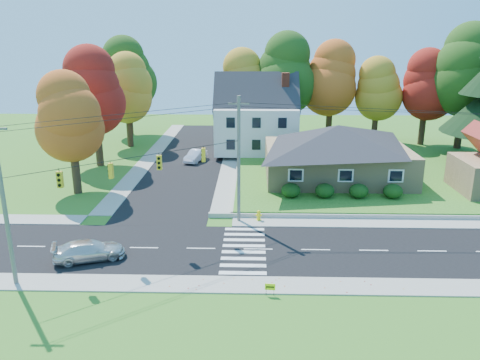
{
  "coord_description": "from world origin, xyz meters",
  "views": [
    {
      "loc": [
        -0.47,
        -29.74,
        14.07
      ],
      "look_at": [
        -1.48,
        8.0,
        2.61
      ],
      "focal_mm": 35.0,
      "sensor_mm": 36.0,
      "label": 1
    }
  ],
  "objects_px": {
    "white_car": "(195,156)",
    "fire_hydrant": "(259,216)",
    "silver_sedan": "(89,250)",
    "ranch_house": "(337,151)"
  },
  "relations": [
    {
      "from": "silver_sedan",
      "to": "white_car",
      "type": "relative_size",
      "value": 1.12
    },
    {
      "from": "white_car",
      "to": "fire_hydrant",
      "type": "relative_size",
      "value": 4.52
    },
    {
      "from": "silver_sedan",
      "to": "fire_hydrant",
      "type": "xyz_separation_m",
      "value": [
        11.26,
        7.2,
        -0.25
      ]
    },
    {
      "from": "ranch_house",
      "to": "fire_hydrant",
      "type": "xyz_separation_m",
      "value": [
        -7.9,
        -10.7,
        -2.83
      ]
    },
    {
      "from": "white_car",
      "to": "fire_hydrant",
      "type": "bearing_deg",
      "value": -52.05
    },
    {
      "from": "silver_sedan",
      "to": "white_car",
      "type": "distance_m",
      "value": 26.26
    },
    {
      "from": "silver_sedan",
      "to": "fire_hydrant",
      "type": "distance_m",
      "value": 13.37
    },
    {
      "from": "ranch_house",
      "to": "silver_sedan",
      "type": "xyz_separation_m",
      "value": [
        -19.17,
        -17.9,
        -2.58
      ]
    },
    {
      "from": "silver_sedan",
      "to": "ranch_house",
      "type": "bearing_deg",
      "value": -66.16
    },
    {
      "from": "white_car",
      "to": "fire_hydrant",
      "type": "distance_m",
      "value": 20.13
    }
  ]
}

